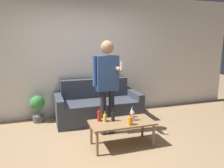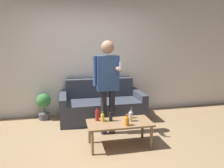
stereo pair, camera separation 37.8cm
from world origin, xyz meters
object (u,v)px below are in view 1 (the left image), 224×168
at_px(coffee_table, 122,124).
at_px(bottle_orange, 99,116).
at_px(couch, 97,105).
at_px(person_standing_front, 107,80).

distance_m(coffee_table, bottle_orange, 0.39).
xyz_separation_m(couch, coffee_table, (0.06, -1.35, 0.06)).
bearing_deg(person_standing_front, coffee_table, -79.91).
height_order(bottle_orange, person_standing_front, person_standing_front).
relative_size(coffee_table, person_standing_front, 0.61).
distance_m(couch, person_standing_front, 1.10).
height_order(couch, person_standing_front, person_standing_front).
relative_size(couch, coffee_table, 1.73).
bearing_deg(bottle_orange, couch, 77.09).
bearing_deg(bottle_orange, person_standing_front, 56.45).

